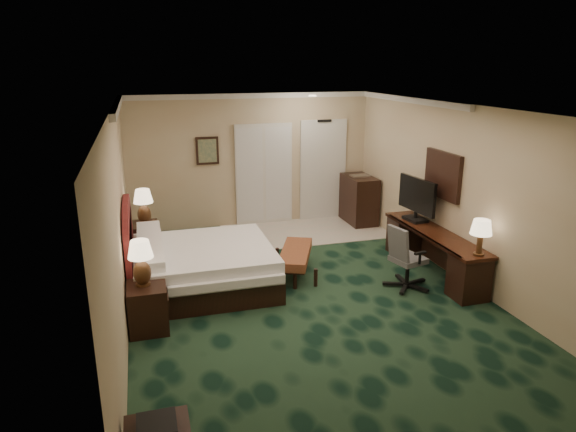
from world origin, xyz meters
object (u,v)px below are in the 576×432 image
object	(u,v)px
desk_chair	(408,257)
desk	(433,253)
nightstand_far	(144,241)
nightstand_near	(148,308)
lamp_near	(141,263)
tv	(417,200)
bed	(204,267)
lamp_far	(144,207)
minibar	(359,200)
bed_bench	(295,262)

from	to	relation	value
desk_chair	desk	bearing A→B (deg)	16.29
nightstand_far	nightstand_near	bearing A→B (deg)	-90.09
nightstand_far	lamp_near	distance (m)	2.67
tv	nightstand_far	bearing A→B (deg)	156.93
desk	nightstand_far	bearing A→B (deg)	155.62
bed	tv	xyz separation A→B (m)	(3.62, 0.16, 0.75)
lamp_near	lamp_far	xyz separation A→B (m)	(0.07, 2.57, 0.02)
desk_chair	tv	bearing A→B (deg)	42.95
lamp_near	minibar	xyz separation A→B (m)	(4.46, 3.47, -0.40)
bed	desk_chair	size ratio (longest dim) A/B	2.04
bed_bench	minibar	bearing A→B (deg)	71.08
nightstand_far	lamp_far	distance (m)	0.62
lamp_near	bed_bench	size ratio (longest dim) A/B	0.48
nightstand_far	bed_bench	world-z (taller)	nightstand_far
nightstand_near	desk_chair	size ratio (longest dim) A/B	0.61
tv	lamp_far	bearing A→B (deg)	157.19
lamp_near	bed_bench	bearing A→B (deg)	25.88
minibar	tv	bearing A→B (deg)	-88.83
desk	minibar	distance (m)	2.90
lamp_near	lamp_far	distance (m)	2.57
bed	lamp_far	size ratio (longest dim) A/B	3.29
nightstand_near	lamp_far	world-z (taller)	lamp_far
nightstand_far	desk_chair	xyz separation A→B (m)	(3.79, -2.40, 0.19)
desk	minibar	size ratio (longest dim) A/B	2.43
bed_bench	desk_chair	world-z (taller)	desk_chair
desk	desk_chair	xyz separation A→B (m)	(-0.66, -0.38, 0.15)
nightstand_near	nightstand_far	xyz separation A→B (m)	(0.00, 2.64, 0.01)
nightstand_far	minibar	bearing A→B (deg)	11.17
desk	lamp_near	bearing A→B (deg)	-172.63
bed_bench	desk	xyz separation A→B (m)	(2.14, -0.56, 0.14)
nightstand_far	bed_bench	size ratio (longest dim) A/B	0.49
nightstand_far	bed_bench	distance (m)	2.73
bed	tv	world-z (taller)	tv
nightstand_near	lamp_near	bearing A→B (deg)	129.97
lamp_far	bed_bench	world-z (taller)	lamp_far
nightstand_near	bed_bench	xyz separation A→B (m)	(2.31, 1.18, -0.09)
bed	lamp_near	bearing A→B (deg)	-129.82
bed	lamp_far	world-z (taller)	lamp_far
minibar	desk	bearing A→B (deg)	-89.37
bed	nightstand_far	world-z (taller)	bed
lamp_far	nightstand_near	bearing A→B (deg)	-90.92
nightstand_far	lamp_far	xyz separation A→B (m)	(0.04, -0.03, 0.62)
minibar	bed_bench	bearing A→B (deg)	-132.15
nightstand_far	bed	bearing A→B (deg)	-61.10
nightstand_near	tv	size ratio (longest dim) A/B	0.64
lamp_near	minibar	distance (m)	5.67
nightstand_near	nightstand_far	distance (m)	2.64
nightstand_near	lamp_near	world-z (taller)	lamp_near
nightstand_near	minibar	size ratio (longest dim) A/B	0.60
bed	lamp_far	xyz separation A→B (m)	(-0.81, 1.50, 0.60)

